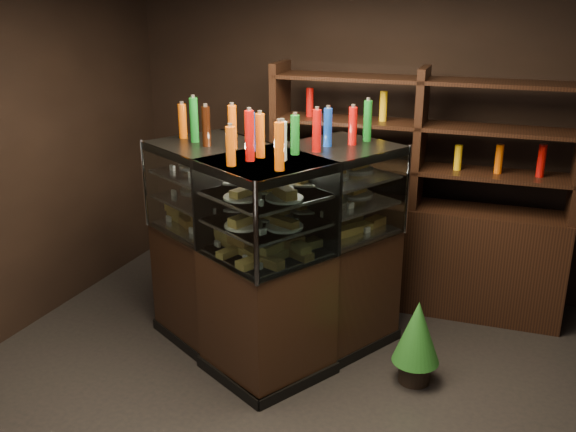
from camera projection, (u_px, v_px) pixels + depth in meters
name	position (u px, v px, depth m)	size (l,w,h in m)	color
room_shell	(296.00, 119.00, 3.20)	(5.02, 5.02, 3.01)	black
display_case	(271.00, 289.00, 4.64)	(1.87, 1.58, 1.54)	black
food_display	(270.00, 205.00, 4.42)	(1.45, 1.22, 0.47)	#B0773F
bottles_top	(269.00, 131.00, 4.25)	(1.28, 1.08, 0.30)	silver
potted_conifer	(417.00, 331.00, 4.30)	(0.32, 0.32, 0.69)	black
back_shelving	(413.00, 237.00, 5.34)	(2.42, 0.54, 2.00)	black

